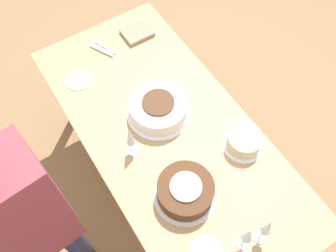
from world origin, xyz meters
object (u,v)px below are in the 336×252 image
at_px(wine_glass_near, 267,227).
at_px(cake_back_decorated, 244,141).
at_px(wine_glass_extra, 130,138).
at_px(cake_center_white, 158,108).
at_px(wine_glass_far, 248,235).
at_px(cake_front_chocolate, 185,191).
at_px(person_cutting, 22,228).

bearing_deg(wine_glass_near, cake_back_decorated, 151.02).
distance_m(cake_back_decorated, wine_glass_extra, 0.58).
relative_size(cake_center_white, wine_glass_far, 1.59).
xyz_separation_m(cake_center_white, wine_glass_near, (0.82, 0.04, 0.11)).
bearing_deg(cake_back_decorated, cake_center_white, -146.61).
distance_m(cake_center_white, wine_glass_near, 0.83).
distance_m(cake_front_chocolate, wine_glass_far, 0.36).
distance_m(cake_front_chocolate, person_cutting, 0.73).
xyz_separation_m(cake_back_decorated, wine_glass_near, (0.42, -0.23, 0.12)).
xyz_separation_m(cake_center_white, person_cutting, (0.30, -0.83, 0.19)).
bearing_deg(person_cutting, wine_glass_extra, 10.54).
bearing_deg(cake_back_decorated, wine_glass_far, -38.51).
height_order(cake_back_decorated, wine_glass_far, wine_glass_far).
distance_m(cake_front_chocolate, wine_glass_extra, 0.37).
relative_size(wine_glass_near, wine_glass_extra, 1.12).
bearing_deg(wine_glass_near, cake_front_chocolate, -153.51).
bearing_deg(cake_back_decorated, cake_front_chocolate, -80.91).
height_order(cake_front_chocolate, wine_glass_far, wine_glass_far).
height_order(cake_front_chocolate, cake_back_decorated, cake_front_chocolate).
xyz_separation_m(cake_front_chocolate, wine_glass_extra, (-0.34, -0.10, 0.09)).
bearing_deg(wine_glass_extra, wine_glass_far, 15.35).
distance_m(wine_glass_far, wine_glass_extra, 0.70).
relative_size(cake_back_decorated, person_cutting, 0.13).
relative_size(wine_glass_near, person_cutting, 0.15).
height_order(cake_center_white, wine_glass_extra, wine_glass_extra).
bearing_deg(person_cutting, cake_center_white, 14.01).
xyz_separation_m(cake_center_white, cake_front_chocolate, (0.47, -0.14, 0.00)).
bearing_deg(cake_center_white, cake_front_chocolate, -16.61).
bearing_deg(cake_front_chocolate, cake_center_white, 163.39).
relative_size(cake_back_decorated, wine_glass_near, 0.90).
xyz_separation_m(cake_back_decorated, person_cutting, (-0.10, -1.09, 0.20)).
bearing_deg(wine_glass_extra, cake_front_chocolate, 15.58).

